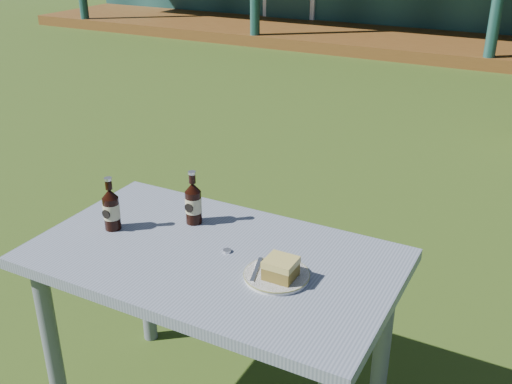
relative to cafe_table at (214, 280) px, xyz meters
The scene contains 8 objects.
ground 1.72m from the cafe_table, 90.00° to the left, with size 80.00×80.00×0.00m, color #334916.
cafe_table is the anchor object (origin of this frame).
plate 0.27m from the cafe_table, ahead, with size 0.20×0.20×0.01m.
cake_slice 0.31m from the cafe_table, ahead, with size 0.09×0.09×0.06m.
fork 0.22m from the cafe_table, 12.89° to the right, with size 0.01×0.14×0.00m, color silver.
cola_bottle_near 0.30m from the cafe_table, 138.48° to the left, with size 0.06×0.06×0.20m.
cola_bottle_far 0.44m from the cafe_table, behind, with size 0.06×0.06×0.20m.
bottle_cap 0.12m from the cafe_table, 41.01° to the left, with size 0.03×0.03×0.01m, color silver.
Camera 1 is at (0.92, -3.03, 1.72)m, focal length 42.00 mm.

